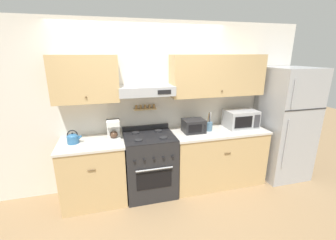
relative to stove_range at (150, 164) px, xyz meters
name	(u,v)px	position (x,y,z in m)	size (l,w,h in m)	color
ground_plane	(155,204)	(0.00, -0.32, -0.47)	(16.00, 16.00, 0.00)	#937551
wall_back	(153,98)	(0.13, 0.30, 0.96)	(5.20, 0.46, 2.55)	silver
counter_left	(94,172)	(-0.81, 0.01, -0.01)	(0.88, 0.66, 0.91)	tan
counter_right	(217,156)	(1.12, 0.01, -0.01)	(1.50, 0.66, 0.91)	tan
stove_range	(150,164)	(0.00, 0.00, 0.00)	(0.73, 0.68, 1.00)	#232326
refrigerator	(285,124)	(2.32, -0.05, 0.47)	(0.76, 0.76, 1.87)	#ADAFB5
tea_kettle	(73,138)	(-1.04, 0.03, 0.52)	(0.20, 0.15, 0.19)	teal
coffee_maker	(113,129)	(-0.50, 0.06, 0.59)	(0.17, 0.23, 0.28)	white
microwave	(241,119)	(1.53, 0.05, 0.59)	(0.50, 0.36, 0.28)	#ADAFB5
utensil_crock	(209,126)	(0.96, 0.03, 0.52)	(0.11, 0.11, 0.29)	slate
toaster_oven	(194,126)	(0.70, 0.03, 0.55)	(0.33, 0.28, 0.20)	#232326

